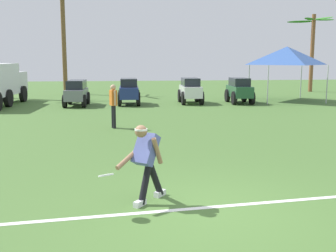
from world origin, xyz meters
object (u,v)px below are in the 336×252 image
(parked_car_slot_c, at_px, (190,90))
(palm_tree_right_of_centre, at_px, (312,45))
(frisbee_in_flight, at_px, (106,175))
(parked_car_slot_b, at_px, (129,91))
(parked_car_slot_d, at_px, (239,90))
(parked_car_slot_a, at_px, (77,92))
(palm_tree_left_of_centre, at_px, (63,33))
(frisbee_thrower, at_px, (146,159))
(box_truck, at_px, (0,82))
(teammate_near_sideline, at_px, (113,102))
(event_tent, at_px, (287,56))

(parked_car_slot_c, relative_size, palm_tree_right_of_centre, 0.42)
(frisbee_in_flight, height_order, parked_car_slot_b, parked_car_slot_b)
(frisbee_in_flight, xyz_separation_m, parked_car_slot_d, (6.86, 16.22, 0.08))
(parked_car_slot_a, distance_m, palm_tree_left_of_centre, 8.56)
(parked_car_slot_d, bearing_deg, frisbee_thrower, -111.50)
(frisbee_thrower, height_order, palm_tree_left_of_centre, palm_tree_left_of_centre)
(parked_car_slot_d, height_order, box_truck, box_truck)
(teammate_near_sideline, bearing_deg, parked_car_slot_d, 48.35)
(parked_car_slot_b, bearing_deg, parked_car_slot_c, 3.30)
(parked_car_slot_b, xyz_separation_m, parked_car_slot_c, (3.39, 0.20, 0.00))
(frisbee_thrower, relative_size, parked_car_slot_d, 0.59)
(parked_car_slot_c, xyz_separation_m, box_truck, (-10.10, -0.01, 0.49))
(frisbee_thrower, distance_m, parked_car_slot_b, 15.73)
(parked_car_slot_a, height_order, box_truck, box_truck)
(parked_car_slot_b, relative_size, parked_car_slot_c, 1.00)
(parked_car_slot_a, relative_size, parked_car_slot_c, 1.03)
(frisbee_thrower, distance_m, frisbee_in_flight, 0.85)
(parked_car_slot_d, bearing_deg, parked_car_slot_a, -178.25)
(teammate_near_sideline, height_order, parked_car_slot_a, teammate_near_sideline)
(parked_car_slot_b, bearing_deg, palm_tree_left_of_centre, 119.97)
(teammate_near_sideline, height_order, parked_car_slot_c, teammate_near_sideline)
(palm_tree_right_of_centre, bearing_deg, teammate_near_sideline, -133.82)
(parked_car_slot_b, height_order, box_truck, box_truck)
(parked_car_slot_a, relative_size, palm_tree_left_of_centre, 0.34)
(frisbee_thrower, xyz_separation_m, parked_car_slot_a, (-2.66, 15.44, -0.06))
(parked_car_slot_b, relative_size, parked_car_slot_d, 1.00)
(parked_car_slot_d, xyz_separation_m, palm_tree_left_of_centre, (-10.37, 7.40, 3.47))
(frisbee_thrower, relative_size, parked_car_slot_a, 0.57)
(frisbee_thrower, xyz_separation_m, box_truck, (-6.62, 15.92, 0.45))
(frisbee_thrower, relative_size, teammate_near_sideline, 0.89)
(parked_car_slot_d, relative_size, box_truck, 0.40)
(frisbee_thrower, distance_m, box_truck, 17.25)
(box_truck, xyz_separation_m, palm_tree_left_of_centre, (2.45, 7.20, 2.98))
(teammate_near_sideline, xyz_separation_m, palm_tree_left_of_centre, (-3.53, 15.10, 3.27))
(parked_car_slot_c, relative_size, palm_tree_left_of_centre, 0.33)
(parked_car_slot_c, height_order, parked_car_slot_d, same)
(frisbee_in_flight, xyz_separation_m, event_tent, (9.92, 17.20, 1.95))
(teammate_near_sideline, bearing_deg, box_truck, 127.10)
(teammate_near_sideline, bearing_deg, parked_car_slot_a, 105.14)
(box_truck, bearing_deg, teammate_near_sideline, -52.90)
(teammate_near_sideline, distance_m, event_tent, 13.26)
(parked_car_slot_d, distance_m, palm_tree_left_of_centre, 13.20)
(palm_tree_right_of_centre, bearing_deg, parked_car_slot_a, -155.22)
(frisbee_in_flight, distance_m, parked_car_slot_a, 16.08)
(teammate_near_sideline, xyz_separation_m, parked_car_slot_a, (-2.01, 7.42, -0.22))
(event_tent, bearing_deg, parked_car_slot_a, -174.02)
(teammate_near_sideline, height_order, event_tent, event_tent)
(parked_car_slot_b, bearing_deg, frisbee_in_flight, -92.65)
(box_truck, bearing_deg, parked_car_slot_c, 0.04)
(frisbee_in_flight, height_order, parked_car_slot_d, parked_car_slot_d)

